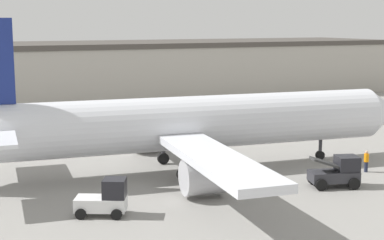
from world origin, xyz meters
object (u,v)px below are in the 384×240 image
(airplane, at_px, (180,124))
(ground_crew_worker, at_px, (366,161))
(baggage_tug, at_px, (105,199))
(belt_loader_truck, at_px, (337,172))

(airplane, height_order, ground_crew_worker, airplane)
(airplane, xyz_separation_m, ground_crew_worker, (12.47, -6.00, -2.69))
(ground_crew_worker, xyz_separation_m, baggage_tug, (-20.49, -1.57, 0.11))
(ground_crew_worker, relative_size, belt_loader_truck, 0.45)
(airplane, bearing_deg, ground_crew_worker, -19.71)
(ground_crew_worker, bearing_deg, airplane, 159.64)
(baggage_tug, bearing_deg, belt_loader_truck, 23.86)
(ground_crew_worker, height_order, belt_loader_truck, belt_loader_truck)
(airplane, relative_size, baggage_tug, 11.76)
(baggage_tug, distance_m, belt_loader_truck, 15.98)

